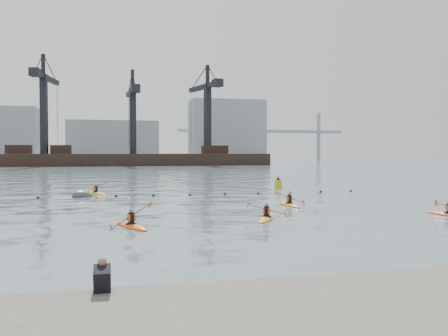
{
  "coord_description": "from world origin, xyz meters",
  "views": [
    {
      "loc": [
        -5.25,
        -16.73,
        3.67
      ],
      "look_at": [
        0.43,
        7.4,
        2.8
      ],
      "focal_mm": 38.0,
      "sensor_mm": 36.0,
      "label": 1
    }
  ],
  "objects": [
    {
      "name": "ground",
      "position": [
        0.0,
        0.0,
        0.0
      ],
      "size": [
        400.0,
        400.0,
        0.0
      ],
      "primitive_type": "plane",
      "color": "#34444C",
      "rests_on": "ground"
    },
    {
      "name": "skyline",
      "position": [
        2.23,
        150.27,
        9.25
      ],
      "size": [
        141.0,
        28.0,
        22.0
      ],
      "color": "gray",
      "rests_on": "ground"
    },
    {
      "name": "float_line",
      "position": [
        -0.5,
        22.53,
        0.03
      ],
      "size": [
        33.24,
        0.73,
        0.24
      ],
      "color": "black",
      "rests_on": "ground"
    },
    {
      "name": "barge_pier",
      "position": [
        -0.22,
        110.0,
        1.89
      ],
      "size": [
        72.0,
        19.3,
        29.5
      ],
      "color": "black",
      "rests_on": "ground"
    },
    {
      "name": "nav_buoy",
      "position": [
        10.92,
        28.18,
        0.41
      ],
      "size": [
        0.73,
        0.73,
        1.34
      ],
      "color": "gold",
      "rests_on": "ground"
    },
    {
      "name": "kayaker_5",
      "position": [
        -6.68,
        25.55,
        0.1
      ],
      "size": [
        2.1,
        3.02,
        1.22
      ],
      "rotation": [
        0.0,
        0.0,
        0.52
      ],
      "color": "yellow",
      "rests_on": "ground"
    },
    {
      "name": "mooring_buoy",
      "position": [
        -7.6,
        23.07,
        0.0
      ],
      "size": [
        2.42,
        2.23,
        1.38
      ],
      "primitive_type": "ellipsoid",
      "rotation": [
        0.0,
        0.21,
        0.65
      ],
      "color": "#3D4042",
      "rests_on": "ground"
    },
    {
      "name": "kayaker_1",
      "position": [
        2.81,
        7.49,
        0.1
      ],
      "size": [
        2.04,
        3.13,
        1.06
      ],
      "rotation": [
        0.0,
        0.0,
        -0.48
      ],
      "color": "orange",
      "rests_on": "ground"
    },
    {
      "name": "kayaker_0",
      "position": [
        -4.39,
        6.5,
        0.1
      ],
      "size": [
        2.13,
        3.21,
        1.31
      ],
      "rotation": [
        0.0,
        0.0,
        0.38
      ],
      "color": "#E75415",
      "rests_on": "ground"
    },
    {
      "name": "kayaker_3",
      "position": [
        6.37,
        13.31,
        0.1
      ],
      "size": [
        2.24,
        3.26,
        1.21
      ],
      "rotation": [
        0.0,
        0.0,
        0.03
      ],
      "color": "#C48417",
      "rests_on": "ground"
    }
  ]
}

